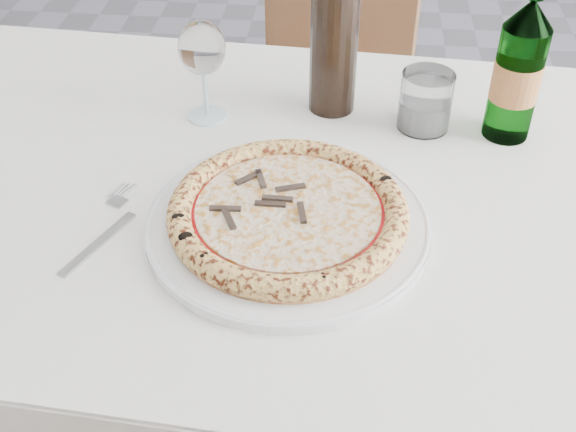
% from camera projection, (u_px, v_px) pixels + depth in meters
% --- Properties ---
extents(dining_table, '(1.44, 0.91, 0.76)m').
position_uv_depth(dining_table, '(295.00, 232.00, 1.07)').
color(dining_table, brown).
rests_on(dining_table, floor).
extents(chair_far, '(0.47, 0.47, 0.93)m').
position_uv_depth(chair_far, '(326.00, 69.00, 1.73)').
color(chair_far, brown).
rests_on(chair_far, floor).
extents(plate, '(0.37, 0.37, 0.02)m').
position_uv_depth(plate, '(288.00, 223.00, 0.93)').
color(plate, white).
rests_on(plate, dining_table).
extents(pizza, '(0.31, 0.31, 0.03)m').
position_uv_depth(pizza, '(288.00, 212.00, 0.91)').
color(pizza, '#DB9A4E').
rests_on(pizza, plate).
extents(fork, '(0.07, 0.19, 0.00)m').
position_uv_depth(fork, '(105.00, 230.00, 0.93)').
color(fork, '#B1B1B1').
rests_on(fork, dining_table).
extents(wine_glass, '(0.07, 0.07, 0.16)m').
position_uv_depth(wine_glass, '(202.00, 51.00, 1.07)').
color(wine_glass, silver).
rests_on(wine_glass, dining_table).
extents(tumbler, '(0.08, 0.08, 0.09)m').
position_uv_depth(tumbler, '(425.00, 104.00, 1.10)').
color(tumbler, silver).
rests_on(tumbler, dining_table).
extents(beer_bottle, '(0.07, 0.07, 0.27)m').
position_uv_depth(beer_bottle, '(518.00, 70.00, 1.04)').
color(beer_bottle, '#2E7930').
rests_on(beer_bottle, dining_table).
extents(wine_bottle, '(0.07, 0.07, 0.30)m').
position_uv_depth(wine_bottle, '(334.00, 33.00, 1.08)').
color(wine_bottle, black).
rests_on(wine_bottle, dining_table).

